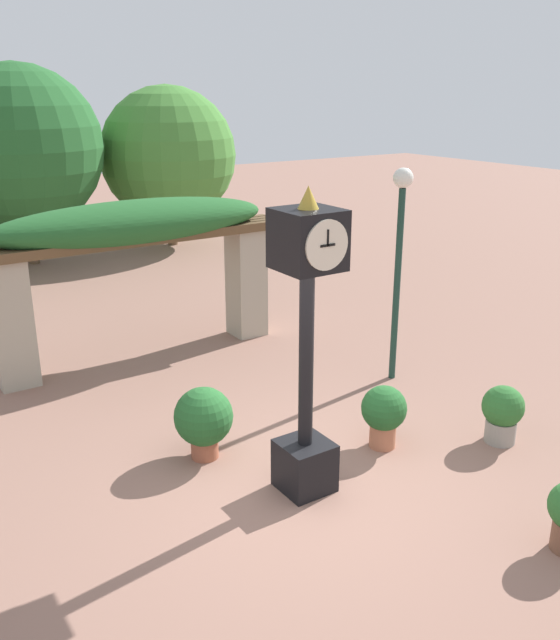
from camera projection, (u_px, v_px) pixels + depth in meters
The scene contains 8 objects.
ground_plane at pixel (306, 485), 7.68m from camera, with size 60.00×60.00×0.00m, color #8E6656.
pedestal_clock at pixel (306, 341), 7.06m from camera, with size 0.61×0.66×3.38m.
pergola at pixel (136, 242), 10.75m from camera, with size 5.22×1.16×2.62m.
potted_plant_near_left at pixel (384, 412), 8.37m from camera, with size 0.57×0.57×0.81m.
potted_plant_near_right at pixel (502, 412), 8.51m from camera, with size 0.53×0.53×0.76m.
potted_plant_far_right at pixel (204, 419), 8.11m from camera, with size 0.72×0.72×0.90m.
lamp_post at pixel (400, 239), 9.84m from camera, with size 0.29×0.29×3.21m.
tree_line at pixel (8, 149), 16.36m from camera, with size 11.95×3.99×5.12m.
Camera 1 is at (-3.92, -5.39, 4.27)m, focal length 38.00 mm.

